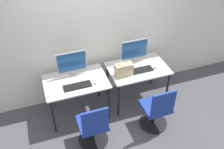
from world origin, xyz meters
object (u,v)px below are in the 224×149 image
(office_chair_right, at_px, (157,111))
(monitor_left, at_px, (72,63))
(mouse_left, at_px, (96,83))
(monitor_right, at_px, (134,50))
(keyboard_right, at_px, (140,70))
(mouse_right, at_px, (155,67))
(office_chair_left, at_px, (93,128))
(handbag, at_px, (124,69))
(keyboard_left, at_px, (78,86))

(office_chair_right, bearing_deg, monitor_left, 141.04)
(mouse_left, distance_m, monitor_right, 0.94)
(keyboard_right, height_order, mouse_right, mouse_right)
(keyboard_right, height_order, office_chair_right, office_chair_right)
(monitor_right, height_order, mouse_right, monitor_right)
(keyboard_right, relative_size, mouse_right, 5.06)
(monitor_left, distance_m, office_chair_left, 1.13)
(office_chair_right, relative_size, handbag, 2.97)
(keyboard_left, bearing_deg, handbag, 2.69)
(monitor_right, bearing_deg, mouse_left, -156.39)
(monitor_left, height_order, mouse_left, monitor_left)
(office_chair_left, relative_size, handbag, 2.97)
(monitor_right, distance_m, handbag, 0.46)
(office_chair_left, height_order, mouse_right, office_chair_left)
(monitor_left, height_order, keyboard_right, monitor_left)
(office_chair_left, xyz_separation_m, keyboard_right, (1.06, 0.65, 0.39))
(monitor_right, relative_size, handbag, 1.66)
(monitor_right, bearing_deg, monitor_left, -179.46)
(mouse_left, height_order, office_chair_left, office_chair_left)
(monitor_right, height_order, handbag, monitor_right)
(keyboard_left, bearing_deg, monitor_left, 90.00)
(monitor_right, height_order, office_chair_right, monitor_right)
(monitor_left, height_order, office_chair_right, monitor_left)
(monitor_left, distance_m, office_chair_right, 1.62)
(mouse_left, bearing_deg, keyboard_right, 4.94)
(monitor_left, height_order, keyboard_left, monitor_left)
(monitor_left, bearing_deg, handbag, -19.76)
(handbag, bearing_deg, office_chair_right, -61.96)
(handbag, bearing_deg, mouse_right, 0.62)
(monitor_left, distance_m, mouse_left, 0.52)
(handbag, bearing_deg, keyboard_left, -177.31)
(keyboard_left, relative_size, mouse_right, 5.06)
(office_chair_left, height_order, monitor_right, monitor_right)
(monitor_right, xyz_separation_m, keyboard_right, (0.00, -0.29, -0.23))
(monitor_right, bearing_deg, office_chair_right, -88.33)
(monitor_left, distance_m, handbag, 0.88)
(monitor_left, distance_m, keyboard_right, 1.19)
(keyboard_left, relative_size, mouse_left, 5.06)
(mouse_left, distance_m, handbag, 0.53)
(monitor_left, xyz_separation_m, mouse_right, (1.42, -0.29, -0.23))
(mouse_left, bearing_deg, monitor_right, 23.61)
(office_chair_left, relative_size, monitor_right, 1.79)
(mouse_left, xyz_separation_m, handbag, (0.52, 0.06, 0.10))
(mouse_right, bearing_deg, mouse_left, -176.63)
(keyboard_left, distance_m, handbag, 0.83)
(monitor_left, height_order, mouse_right, monitor_left)
(mouse_left, relative_size, keyboard_right, 0.20)
(keyboard_left, relative_size, monitor_right, 0.91)
(keyboard_right, bearing_deg, office_chair_left, -148.26)
(monitor_left, xyz_separation_m, office_chair_right, (1.16, -0.94, -0.62))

